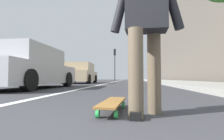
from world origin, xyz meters
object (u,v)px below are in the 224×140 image
Objects in this scene: skater_person at (146,20)px; parked_car_mid at (81,74)px; skateboard at (112,103)px; traffic_light at (115,59)px; parked_car_near at (29,69)px.

skater_person reaches higher than parked_car_mid.
parked_car_mid is at bearing 19.55° from skater_person.
parked_car_mid is at bearing 18.14° from skateboard.
skater_person reaches higher than skateboard.
parked_car_mid is 10.53m from traffic_light.
skateboard is at bearing -161.86° from parked_car_mid.
skateboard is 11.22m from parked_car_mid.
traffic_light is (10.17, -1.59, 2.20)m from parked_car_mid.
skater_person is 0.36× the size of parked_car_near.
parked_car_near is 1.10× the size of traffic_light.
traffic_light reaches higher than skateboard.
skater_person is 21.18m from traffic_light.
parked_car_mid is (10.80, 3.83, -0.24)m from skater_person.
skater_person is 5.61m from parked_car_near.
skater_person is at bearing -113.29° from skateboard.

